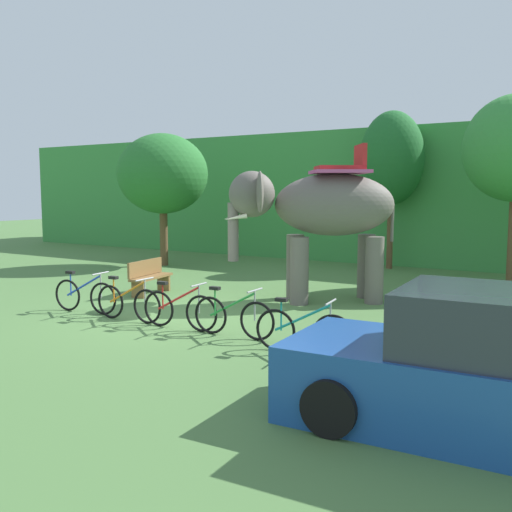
% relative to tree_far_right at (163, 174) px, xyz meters
% --- Properties ---
extents(ground_plane, '(80.00, 80.00, 0.00)m').
position_rel_tree_far_right_xyz_m(ground_plane, '(5.83, -6.53, -3.29)').
color(ground_plane, '#4C753D').
extents(foliage_hedge, '(36.00, 6.00, 4.98)m').
position_rel_tree_far_right_xyz_m(foliage_hedge, '(5.83, 7.19, -0.81)').
color(foliage_hedge, '#3D8E42').
rests_on(foliage_hedge, ground).
extents(tree_far_right, '(3.23, 3.23, 4.73)m').
position_rel_tree_far_right_xyz_m(tree_far_right, '(0.00, 0.00, 0.00)').
color(tree_far_right, brown).
rests_on(tree_far_right, ground).
extents(tree_right, '(2.18, 2.18, 5.40)m').
position_rel_tree_far_right_xyz_m(tree_right, '(7.26, 3.45, 0.50)').
color(tree_right, brown).
rests_on(tree_right, ground).
extents(elephant, '(3.96, 3.37, 3.78)m').
position_rel_tree_far_right_xyz_m(elephant, '(7.77, -3.24, -1.09)').
color(elephant, '#665E56').
rests_on(elephant, ground).
extents(bike_blue, '(1.70, 0.52, 0.92)m').
position_rel_tree_far_right_xyz_m(bike_blue, '(3.96, -7.22, -2.91)').
color(bike_blue, black).
rests_on(bike_blue, ground).
extents(bike_orange, '(1.71, 0.52, 0.92)m').
position_rel_tree_far_right_xyz_m(bike_orange, '(5.36, -7.31, -2.91)').
color(bike_orange, black).
rests_on(bike_orange, ground).
extents(bike_red, '(1.71, 0.52, 0.92)m').
position_rel_tree_far_right_xyz_m(bike_red, '(6.70, -7.29, -2.91)').
color(bike_red, black).
rests_on(bike_red, ground).
extents(bike_green, '(1.71, 0.52, 0.92)m').
position_rel_tree_far_right_xyz_m(bike_green, '(7.93, -7.26, -2.91)').
color(bike_green, black).
rests_on(bike_green, ground).
extents(bike_teal, '(1.70, 0.52, 0.92)m').
position_rel_tree_far_right_xyz_m(bike_teal, '(9.53, -7.57, -2.91)').
color(bike_teal, black).
rests_on(bike_teal, ground).
extents(parked_car, '(4.29, 2.15, 1.60)m').
position_rel_tree_far_right_xyz_m(parked_car, '(12.59, -9.29, -2.64)').
color(parked_car, '#1E4C99').
rests_on(parked_car, ground).
extents(wooden_bench, '(0.65, 1.55, 0.89)m').
position_rel_tree_far_right_xyz_m(wooden_bench, '(3.58, -4.73, -2.81)').
color(wooden_bench, brown).
rests_on(wooden_bench, ground).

